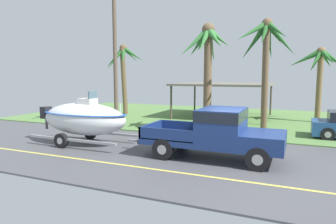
# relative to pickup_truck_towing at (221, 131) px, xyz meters

# --- Properties ---
(ground) EXTENTS (36.00, 22.00, 0.11)m
(ground) POSITION_rel_pickup_truck_towing_xyz_m (0.72, 8.05, -1.07)
(ground) COLOR #4C4C51
(pickup_truck_towing) EXTENTS (5.45, 2.13, 1.92)m
(pickup_truck_towing) POSITION_rel_pickup_truck_towing_xyz_m (0.00, 0.00, 0.00)
(pickup_truck_towing) COLOR navy
(pickup_truck_towing) RESTS_ON ground
(boat_on_trailer) EXTENTS (5.66, 2.23, 2.44)m
(boat_on_trailer) POSITION_rel_pickup_truck_towing_xyz_m (-6.34, -0.00, 0.12)
(boat_on_trailer) COLOR gray
(boat_on_trailer) RESTS_ON ground
(carport_awning) EXTENTS (6.71, 5.71, 2.54)m
(carport_awning) POSITION_rel_pickup_truck_towing_xyz_m (-2.50, 11.11, 1.37)
(carport_awning) COLOR #4C4238
(carport_awning) RESTS_ON ground
(palm_tree_near_left) EXTENTS (3.41, 2.62, 5.55)m
(palm_tree_near_left) POSITION_rel_pickup_truck_towing_xyz_m (-10.13, 9.60, 2.94)
(palm_tree_near_left) COLOR brown
(palm_tree_near_left) RESTS_ON ground
(palm_tree_near_right) EXTENTS (2.83, 3.03, 5.93)m
(palm_tree_near_right) POSITION_rel_pickup_truck_towing_xyz_m (0.95, 4.94, 3.51)
(palm_tree_near_right) COLOR brown
(palm_tree_near_right) RESTS_ON ground
(palm_tree_mid) EXTENTS (2.67, 3.05, 5.86)m
(palm_tree_mid) POSITION_rel_pickup_truck_towing_xyz_m (-1.95, 4.76, 3.28)
(palm_tree_mid) COLOR brown
(palm_tree_mid) RESTS_ON ground
(palm_tree_far_left) EXTENTS (3.62, 3.40, 4.95)m
(palm_tree_far_left) POSITION_rel_pickup_truck_towing_xyz_m (3.76, 11.09, 2.71)
(palm_tree_far_left) COLOR brown
(palm_tree_far_left) RESTS_ON ground
(utility_pole) EXTENTS (0.24, 1.80, 8.84)m
(utility_pole) POSITION_rel_pickup_truck_towing_xyz_m (-7.53, 4.50, 3.52)
(utility_pole) COLOR brown
(utility_pole) RESTS_ON ground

